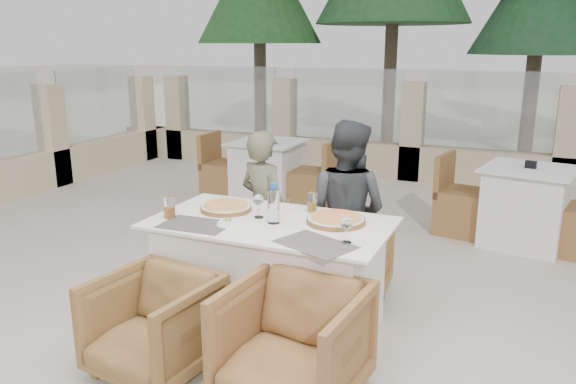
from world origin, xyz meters
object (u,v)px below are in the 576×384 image
at_px(beer_glass_right, 312,202).
at_px(olive_dish, 228,222).
at_px(diner_right, 346,211).
at_px(bg_table_a, 268,172).
at_px(beer_glass_left, 169,207).
at_px(bg_table_b, 526,207).
at_px(armchair_near_left, 154,325).
at_px(armchair_near_right, 293,344).
at_px(dining_table, 271,275).
at_px(armchair_far_right, 346,259).
at_px(wine_glass_centre, 258,205).
at_px(diner_left, 264,211).
at_px(water_bottle, 274,203).
at_px(armchair_far_left, 246,244).
at_px(wine_glass_corner, 347,228).
at_px(pizza_right, 336,219).
at_px(pizza_left, 226,207).

xyz_separation_m(beer_glass_right, olive_dish, (-0.39, -0.51, -0.05)).
bearing_deg(diner_right, beer_glass_right, 77.10).
distance_m(beer_glass_right, bg_table_a, 3.01).
bearing_deg(olive_dish, diner_right, 57.49).
bearing_deg(beer_glass_left, bg_table_b, 50.17).
xyz_separation_m(armchair_near_left, armchair_near_right, (0.86, 0.09, 0.03)).
height_order(dining_table, armchair_far_right, dining_table).
height_order(wine_glass_centre, armchair_near_left, wine_glass_centre).
bearing_deg(diner_left, wine_glass_centre, 132.45).
height_order(water_bottle, armchair_far_left, water_bottle).
bearing_deg(beer_glass_right, beer_glass_left, -148.12).
height_order(armchair_near_right, bg_table_b, bg_table_b).
height_order(water_bottle, beer_glass_right, water_bottle).
bearing_deg(wine_glass_corner, beer_glass_left, 179.98).
xyz_separation_m(armchair_far_right, bg_table_b, (1.26, 1.79, 0.09)).
height_order(water_bottle, diner_right, diner_right).
distance_m(beer_glass_left, armchair_far_right, 1.44).
distance_m(beer_glass_left, diner_right, 1.31).
height_order(water_bottle, armchair_near_left, water_bottle).
bearing_deg(pizza_right, diner_left, 149.10).
bearing_deg(diner_right, wine_glass_corner, 118.10).
bearing_deg(armchair_near_left, beer_glass_right, 70.61).
xyz_separation_m(diner_right, bg_table_a, (-1.70, 2.21, -0.31)).
bearing_deg(bg_table_a, beer_glass_left, -76.11).
xyz_separation_m(dining_table, bg_table_a, (-1.38, 2.86, 0.00)).
height_order(pizza_right, armchair_far_right, pizza_right).
bearing_deg(pizza_right, water_bottle, -156.33).
relative_size(beer_glass_left, diner_left, 0.12).
bearing_deg(armchair_far_right, wine_glass_corner, 104.12).
distance_m(olive_dish, armchair_far_left, 0.96).
height_order(wine_glass_corner, olive_dish, wine_glass_corner).
height_order(dining_table, wine_glass_centre, wine_glass_centre).
distance_m(water_bottle, armchair_far_right, 0.99).
height_order(wine_glass_centre, beer_glass_left, wine_glass_centre).
bearing_deg(armchair_far_left, diner_left, 155.72).
distance_m(water_bottle, bg_table_a, 3.26).
height_order(olive_dish, armchair_near_left, olive_dish).
height_order(wine_glass_centre, diner_right, diner_right).
bearing_deg(water_bottle, wine_glass_corner, -17.65).
bearing_deg(diner_left, wine_glass_corner, 159.57).
bearing_deg(wine_glass_centre, pizza_left, 168.27).
xyz_separation_m(wine_glass_corner, armchair_far_right, (-0.27, 0.90, -0.56)).
height_order(wine_glass_centre, armchair_near_right, wine_glass_centre).
height_order(armchair_far_left, armchair_near_left, armchair_far_left).
bearing_deg(wine_glass_centre, pizza_right, 10.61).
xyz_separation_m(wine_glass_centre, beer_glass_right, (0.28, 0.28, -0.02)).
bearing_deg(armchair_near_left, bg_table_b, 66.79).
xyz_separation_m(pizza_right, water_bottle, (-0.38, -0.17, 0.11)).
height_order(beer_glass_right, diner_right, diner_right).
height_order(wine_glass_corner, diner_right, diner_right).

